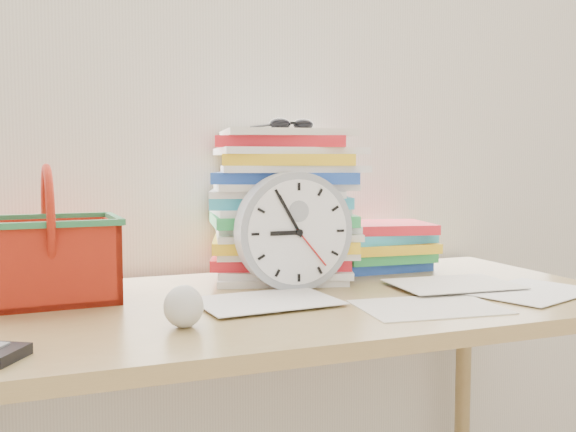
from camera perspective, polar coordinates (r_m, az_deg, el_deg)
name	(u,v)px	position (r m, az deg, el deg)	size (l,w,h in m)	color
curtain	(239,56)	(1.69, -4.34, 14.00)	(2.40, 0.01, 2.50)	silver
desk	(294,332)	(1.36, 0.54, -10.30)	(1.40, 0.70, 0.75)	olive
paper_stack	(283,205)	(1.54, -0.45, 1.02)	(0.35, 0.29, 0.35)	white
clock	(294,231)	(1.40, 0.52, -1.35)	(0.26, 0.26, 0.05)	#9398A0
sunglasses	(292,124)	(1.55, 0.33, 8.15)	(0.13, 0.11, 0.03)	black
book_stack	(382,246)	(1.69, 8.35, -2.68)	(0.28, 0.22, 0.12)	white
basket	(48,235)	(1.37, -20.54, -1.57)	(0.27, 0.21, 0.27)	red
crumpled_ball	(183,306)	(1.11, -9.30, -7.89)	(0.07, 0.07, 0.07)	silver
scattered_papers	(294,294)	(1.34, 0.54, -6.95)	(1.26, 0.42, 0.02)	white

